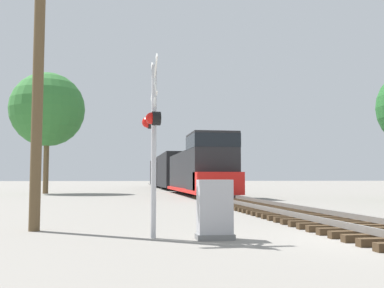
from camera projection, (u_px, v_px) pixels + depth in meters
freight_train at (175, 172)px, 49.20m from camera, size 2.94×46.02×4.24m
crossing_signal_near at (153, 130)px, 9.99m from camera, size 0.38×1.01×4.02m
relay_cabinet at (215, 210)px, 9.68m from camera, size 0.80×0.50×1.28m
utility_pole at (39, 47)px, 11.52m from camera, size 1.80×0.27×9.07m
tree_mid_background at (47, 110)px, 38.67m from camera, size 6.36×6.36×10.41m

